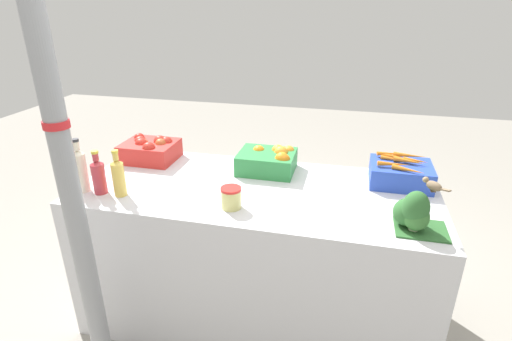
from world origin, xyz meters
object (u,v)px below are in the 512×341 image
object	(u,v)px
broccoli_pile	(414,213)
juice_bottle_golden	(118,177)
juice_bottle_ruby	(99,176)
sparrow_bird	(433,185)
juice_bottle_cloudy	(81,169)
pickle_jar	(231,198)
support_pole	(58,135)
apple_crate	(150,149)
carrot_crate	(401,173)
orange_crate	(270,160)

from	to	relation	value
broccoli_pile	juice_bottle_golden	world-z (taller)	juice_bottle_golden
juice_bottle_ruby	sparrow_bird	distance (m)	1.59
juice_bottle_cloudy	juice_bottle_ruby	world-z (taller)	juice_bottle_cloudy
pickle_jar	juice_bottle_golden	bearing A→B (deg)	-179.38
support_pole	broccoli_pile	xyz separation A→B (m)	(1.36, 0.41, -0.37)
apple_crate	juice_bottle_golden	bearing A→B (deg)	-80.83
support_pole	carrot_crate	bearing A→B (deg)	33.28
juice_bottle_cloudy	juice_bottle_golden	distance (m)	0.21
apple_crate	orange_crate	world-z (taller)	apple_crate
juice_bottle_golden	sparrow_bird	world-z (taller)	juice_bottle_golden
juice_bottle_golden	pickle_jar	bearing A→B (deg)	0.62
apple_crate	carrot_crate	world-z (taller)	apple_crate
broccoli_pile	sparrow_bird	xyz separation A→B (m)	(0.06, 0.00, 0.13)
pickle_jar	sparrow_bird	size ratio (longest dim) A/B	1.01
support_pole	juice_bottle_golden	size ratio (longest dim) A/B	10.62
juice_bottle_cloudy	juice_bottle_golden	xyz separation A→B (m)	(0.21, -0.00, -0.02)
orange_crate	juice_bottle_cloudy	xyz separation A→B (m)	(-0.89, -0.48, 0.05)
juice_bottle_golden	pickle_jar	xyz separation A→B (m)	(0.59, 0.01, -0.05)
orange_crate	broccoli_pile	bearing A→B (deg)	-33.23
broccoli_pile	juice_bottle_golden	xyz separation A→B (m)	(-1.41, -0.00, 0.02)
pickle_jar	sparrow_bird	distance (m)	0.89
pickle_jar	broccoli_pile	bearing A→B (deg)	-0.32
orange_crate	carrot_crate	xyz separation A→B (m)	(0.72, 0.00, -0.01)
support_pole	juice_bottle_ruby	size ratio (longest dim) A/B	11.22
orange_crate	juice_bottle_golden	bearing A→B (deg)	-144.65
juice_bottle_golden	juice_bottle_cloudy	bearing A→B (deg)	180.00
carrot_crate	pickle_jar	bearing A→B (deg)	-149.56
apple_crate	broccoli_pile	world-z (taller)	broccoli_pile
carrot_crate	broccoli_pile	world-z (taller)	broccoli_pile
apple_crate	juice_bottle_cloudy	xyz separation A→B (m)	(-0.14, -0.48, 0.05)
broccoli_pile	pickle_jar	xyz separation A→B (m)	(-0.82, 0.00, -0.03)
support_pole	apple_crate	world-z (taller)	support_pole
orange_crate	carrot_crate	bearing A→B (deg)	0.12
support_pole	pickle_jar	size ratio (longest dim) A/B	24.72
apple_crate	pickle_jar	xyz separation A→B (m)	(0.67, -0.48, -0.02)
pickle_jar	sparrow_bird	bearing A→B (deg)	0.01
broccoli_pile	juice_bottle_ruby	distance (m)	1.52
juice_bottle_ruby	juice_bottle_golden	bearing A→B (deg)	-0.00
orange_crate	carrot_crate	world-z (taller)	same
support_pole	orange_crate	xyz separation A→B (m)	(0.63, 0.89, -0.39)
apple_crate	broccoli_pile	bearing A→B (deg)	-17.91
broccoli_pile	pickle_jar	bearing A→B (deg)	179.68
orange_crate	juice_bottle_golden	xyz separation A→B (m)	(-0.68, -0.48, 0.04)
support_pole	broccoli_pile	size ratio (longest dim) A/B	11.15
juice_bottle_cloudy	sparrow_bird	world-z (taller)	juice_bottle_cloudy
juice_bottle_golden	carrot_crate	bearing A→B (deg)	19.03
apple_crate	orange_crate	distance (m)	0.76
juice_bottle_cloudy	carrot_crate	bearing A→B (deg)	16.65
juice_bottle_golden	sparrow_bird	xyz separation A→B (m)	(1.47, 0.01, 0.11)
juice_bottle_cloudy	juice_bottle_ruby	xyz separation A→B (m)	(0.10, -0.00, -0.02)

